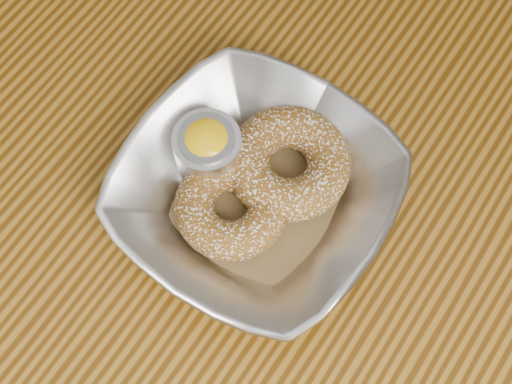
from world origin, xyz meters
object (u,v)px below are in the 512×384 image
Objects in this scene: donut_back at (288,163)px; donut_front at (231,206)px; table at (311,225)px; ramekin at (208,149)px; serving_bowl at (256,194)px.

donut_back is 0.06m from donut_front.
ramekin is at bearing -156.14° from table.
ramekin reaches higher than table.
table is at bearing 23.86° from ramekin.
donut_back is 0.07m from ramekin.
donut_back is at bearing 26.68° from ramekin.
donut_front is at bearing -124.20° from table.
serving_bowl is at bearing -100.95° from donut_back.
ramekin is (-0.05, 0.01, 0.01)m from serving_bowl.
serving_bowl is at bearing -127.03° from table.
serving_bowl is 3.90× the size of ramekin.
table is at bearing 55.80° from donut_front.
serving_bowl reaches higher than donut_front.
serving_bowl is at bearing 62.87° from donut_front.
ramekin is (-0.04, 0.03, 0.01)m from donut_front.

